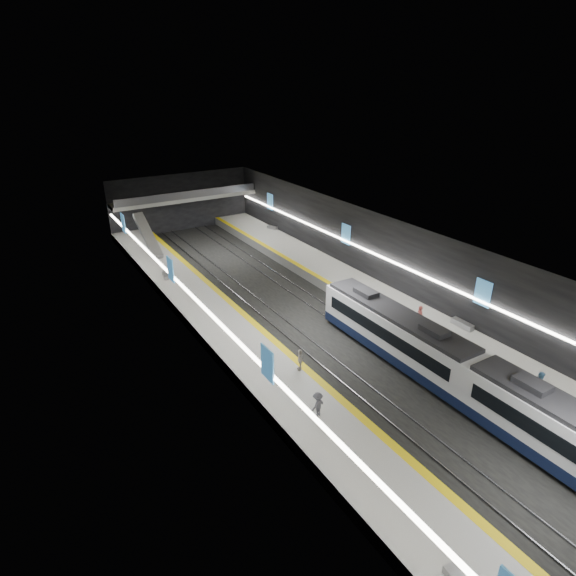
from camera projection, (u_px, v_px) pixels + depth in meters
ground at (323, 331)px, 42.06m from camera, size 70.00×70.00×0.00m
ceiling at (326, 245)px, 38.78m from camera, size 20.00×70.00×0.04m
wall_left at (214, 319)px, 35.69m from camera, size 0.04×70.00×8.00m
wall_right at (411, 267)px, 45.16m from camera, size 0.04×70.00×8.00m
wall_back at (181, 202)px, 67.71m from camera, size 20.00×0.04×8.00m
platform_left at (246, 350)px, 38.31m from camera, size 5.00×70.00×1.00m
tile_surface_left at (246, 345)px, 38.10m from camera, size 5.00×70.00×0.02m
tactile_strip_left at (270, 337)px, 39.13m from camera, size 0.60×70.00×0.02m
platform_right at (388, 307)px, 45.41m from camera, size 5.00×70.00×1.00m
tile_surface_right at (389, 302)px, 45.20m from camera, size 5.00×70.00×0.02m
tactile_strip_right at (371, 307)px, 44.15m from camera, size 0.60×70.00×0.02m
rails at (323, 331)px, 42.04m from camera, size 6.52×70.00×0.12m
train at (474, 380)px, 31.70m from camera, size 2.69×30.04×3.60m
ad_posters at (318, 280)px, 41.00m from camera, size 19.94×53.50×2.20m
cove_light_left at (217, 321)px, 35.86m from camera, size 0.25×68.60×0.12m
cove_light_right at (410, 269)px, 45.14m from camera, size 0.25×68.60×0.12m
mezzanine_bridge at (186, 198)px, 65.67m from camera, size 20.00×3.00×1.50m
escalator at (148, 235)px, 57.59m from camera, size 1.20×7.50×3.92m
bench_left_far at (165, 276)px, 50.48m from camera, size 0.70×1.71×0.41m
bench_right_near at (462, 324)px, 40.65m from camera, size 0.58×2.05×0.50m
bench_right_far at (272, 228)px, 66.12m from camera, size 0.97×1.69×0.40m
passenger_right_a at (420, 317)px, 40.30m from camera, size 0.60×0.80×1.98m
passenger_right_b at (540, 384)px, 31.66m from camera, size 1.12×1.02×1.87m
passenger_left_a at (300, 360)px, 34.57m from camera, size 0.76×1.05×1.66m
passenger_left_b at (318, 405)px, 29.85m from camera, size 1.24×0.92×1.71m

